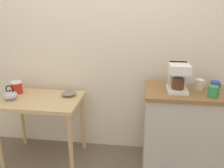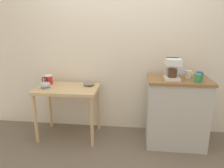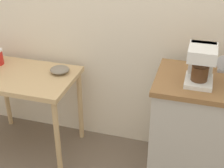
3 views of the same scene
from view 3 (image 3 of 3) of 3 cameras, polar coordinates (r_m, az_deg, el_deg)
ground_plane at (r=2.93m, az=-1.29°, el=-13.20°), size 8.00×8.00×0.00m
wooden_table at (r=2.83m, az=-14.97°, el=-0.22°), size 0.85×0.57×0.74m
kitchen_counter at (r=2.56m, az=15.80°, el=-8.51°), size 0.78×0.55×0.92m
bowl_stoneware at (r=2.73m, az=-9.09°, el=2.47°), size 0.16×0.16×0.05m
coffee_maker at (r=2.22m, az=15.27°, el=3.61°), size 0.18×0.22×0.26m
table_clock at (r=2.45m, az=18.89°, el=3.20°), size 0.11×0.05×0.12m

